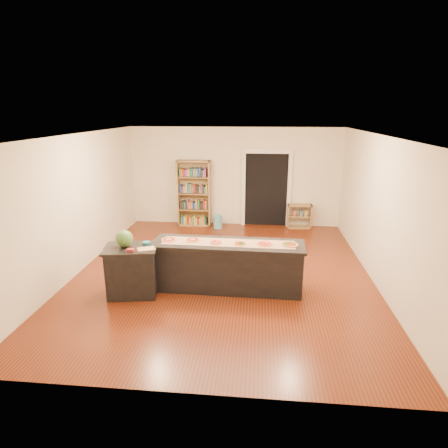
# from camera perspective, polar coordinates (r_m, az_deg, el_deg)

# --- Properties ---
(room) EXTENTS (6.00, 7.00, 2.80)m
(room) POSITION_cam_1_polar(r_m,az_deg,el_deg) (7.41, -0.15, 2.51)
(room) COLOR #EFE4C9
(room) RESTS_ON ground
(doorway) EXTENTS (1.40, 0.09, 2.21)m
(doorway) POSITION_cam_1_polar(r_m,az_deg,el_deg) (10.80, 6.46, 5.96)
(doorway) COLOR black
(doorway) RESTS_ON room
(kitchen_island) EXTENTS (2.79, 0.76, 0.92)m
(kitchen_island) POSITION_cam_1_polar(r_m,az_deg,el_deg) (7.04, 0.61, -6.37)
(kitchen_island) COLOR black
(kitchen_island) RESTS_ON ground
(side_counter) EXTENTS (0.93, 0.68, 0.92)m
(side_counter) POSITION_cam_1_polar(r_m,az_deg,el_deg) (7.03, -13.81, -6.92)
(side_counter) COLOR black
(side_counter) RESTS_ON ground
(bookshelf) EXTENTS (0.95, 0.34, 1.89)m
(bookshelf) POSITION_cam_1_polar(r_m,az_deg,el_deg) (10.83, -4.57, 4.67)
(bookshelf) COLOR #9C7C4B
(bookshelf) RESTS_ON ground
(low_shelf) EXTENTS (0.69, 0.29, 0.69)m
(low_shelf) POSITION_cam_1_polar(r_m,az_deg,el_deg) (10.90, 11.37, 1.19)
(low_shelf) COLOR #9C7C4B
(low_shelf) RESTS_ON ground
(waste_bin) EXTENTS (0.25, 0.25, 0.37)m
(waste_bin) POSITION_cam_1_polar(r_m,az_deg,el_deg) (10.70, -0.93, 0.36)
(waste_bin) COLOR #529AB8
(waste_bin) RESTS_ON ground
(kraft_paper) EXTENTS (2.43, 0.48, 0.00)m
(kraft_paper) POSITION_cam_1_polar(r_m,az_deg,el_deg) (6.87, 0.63, -2.85)
(kraft_paper) COLOR #9E7851
(kraft_paper) RESTS_ON kitchen_island
(watermelon) EXTENTS (0.31, 0.31, 0.31)m
(watermelon) POSITION_cam_1_polar(r_m,az_deg,el_deg) (6.85, -14.94, -2.16)
(watermelon) COLOR #144214
(watermelon) RESTS_ON side_counter
(cutting_board) EXTENTS (0.35, 0.30, 0.02)m
(cutting_board) POSITION_cam_1_polar(r_m,az_deg,el_deg) (6.67, -11.77, -3.76)
(cutting_board) COLOR tan
(cutting_board) RESTS_ON side_counter
(package_red) EXTENTS (0.14, 0.10, 0.05)m
(package_red) POSITION_cam_1_polar(r_m,az_deg,el_deg) (6.65, -14.07, -3.89)
(package_red) COLOR maroon
(package_red) RESTS_ON side_counter
(package_teal) EXTENTS (0.15, 0.15, 0.06)m
(package_teal) POSITION_cam_1_polar(r_m,az_deg,el_deg) (6.90, -11.74, -2.89)
(package_teal) COLOR #195966
(package_teal) RESTS_ON side_counter
(pizza_a) EXTENTS (0.27, 0.27, 0.02)m
(pizza_a) POSITION_cam_1_polar(r_m,az_deg,el_deg) (7.07, -8.39, -2.35)
(pizza_a) COLOR tan
(pizza_a) RESTS_ON kitchen_island
(pizza_b) EXTENTS (0.26, 0.26, 0.02)m
(pizza_b) POSITION_cam_1_polar(r_m,az_deg,el_deg) (7.00, -4.80, -2.43)
(pizza_b) COLOR tan
(pizza_b) RESTS_ON kitchen_island
(pizza_c) EXTENTS (0.26, 0.26, 0.02)m
(pizza_c) POSITION_cam_1_polar(r_m,az_deg,el_deg) (6.86, -1.26, -2.79)
(pizza_c) COLOR tan
(pizza_c) RESTS_ON kitchen_island
(pizza_d) EXTENTS (0.27, 0.27, 0.02)m
(pizza_d) POSITION_cam_1_polar(r_m,az_deg,el_deg) (6.80, 2.45, -2.97)
(pizza_d) COLOR tan
(pizza_d) RESTS_ON kitchen_island
(pizza_e) EXTENTS (0.28, 0.28, 0.02)m
(pizza_e) POSITION_cam_1_polar(r_m,az_deg,el_deg) (6.82, 6.21, -3.01)
(pizza_e) COLOR tan
(pizza_e) RESTS_ON kitchen_island
(pizza_f) EXTENTS (0.32, 0.32, 0.02)m
(pizza_f) POSITION_cam_1_polar(r_m,az_deg,el_deg) (6.85, 9.95, -3.08)
(pizza_f) COLOR tan
(pizza_f) RESTS_ON kitchen_island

